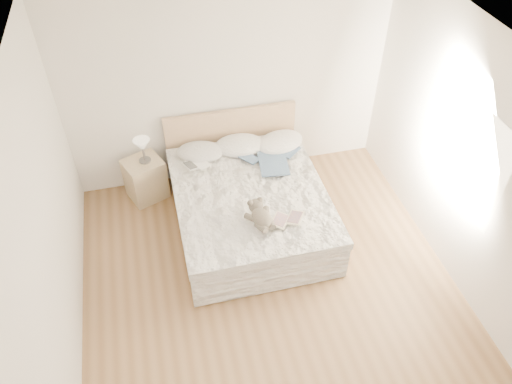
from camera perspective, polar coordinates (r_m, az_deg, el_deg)
floor at (r=5.48m, az=2.11°, el=-12.19°), size 4.00×4.50×0.00m
ceiling at (r=3.62m, az=3.20°, el=13.18°), size 4.00×4.50×0.00m
wall_back at (r=6.19m, az=-3.23°, el=12.30°), size 4.00×0.02×2.70m
wall_left at (r=4.47m, az=-23.15°, el=-6.31°), size 0.02×4.50×2.70m
wall_right at (r=5.24m, az=24.09°, el=1.73°), size 0.02×4.50×2.70m
window at (r=5.36m, az=22.65°, el=4.58°), size 0.02×1.30×1.10m
bed at (r=5.99m, az=-0.84°, el=-1.39°), size 1.72×2.14×1.00m
nightstand at (r=6.53m, az=-12.52°, el=1.48°), size 0.57×0.54×0.56m
table_lamp at (r=6.22m, az=-12.87°, el=5.15°), size 0.26×0.26×0.32m
pillow_left at (r=6.26m, az=-6.39°, el=4.59°), size 0.66×0.54×0.17m
pillow_middle at (r=6.33m, az=-1.88°, el=5.37°), size 0.67×0.49×0.19m
pillow_right at (r=6.38m, az=2.75°, el=5.70°), size 0.73×0.61×0.19m
blouse at (r=6.08m, az=1.96°, el=3.41°), size 0.60×0.64×0.02m
photo_book at (r=6.07m, az=-6.84°, el=3.06°), size 0.35×0.30×0.02m
childrens_book at (r=5.37m, az=3.62°, el=-3.13°), size 0.40×0.37×0.02m
teddy_bear at (r=5.30m, az=0.64°, el=-3.50°), size 0.34×0.42×0.19m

